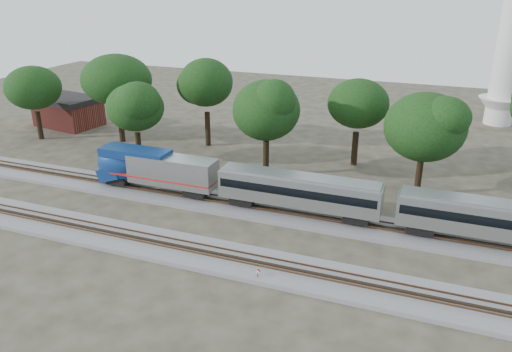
{
  "coord_description": "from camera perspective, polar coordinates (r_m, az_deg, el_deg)",
  "views": [
    {
      "loc": [
        18.63,
        -37.13,
        22.25
      ],
      "look_at": [
        2.54,
        5.0,
        4.24
      ],
      "focal_mm": 35.0,
      "sensor_mm": 36.0,
      "label": 1
    }
  ],
  "objects": [
    {
      "name": "tree_5",
      "position": [
        62.66,
        11.6,
        8.1
      ],
      "size": [
        8.06,
        8.06,
        11.36
      ],
      "color": "black",
      "rests_on": "ground"
    },
    {
      "name": "tree_3",
      "position": [
        69.2,
        -5.73,
        10.57
      ],
      "size": [
        9.1,
        9.1,
        12.82
      ],
      "color": "black",
      "rests_on": "ground"
    },
    {
      "name": "brick_building",
      "position": [
        85.83,
        -20.66,
        6.95
      ],
      "size": [
        10.56,
        8.18,
        4.63
      ],
      "rotation": [
        0.0,
        0.0,
        -0.15
      ],
      "color": "maroon",
      "rests_on": "ground"
    },
    {
      "name": "tree_0",
      "position": [
        78.81,
        -24.12,
        9.18
      ],
      "size": [
        7.74,
        7.74,
        10.91
      ],
      "color": "black",
      "rests_on": "ground"
    },
    {
      "name": "tree_2",
      "position": [
        64.47,
        -13.65,
        7.6
      ],
      "size": [
        7.28,
        7.28,
        10.26
      ],
      "color": "black",
      "rests_on": "ground"
    },
    {
      "name": "tree_4",
      "position": [
        57.77,
        1.19,
        7.51
      ],
      "size": [
        8.18,
        8.18,
        11.53
      ],
      "color": "black",
      "rests_on": "ground"
    },
    {
      "name": "tree_1",
      "position": [
        73.32,
        -15.66,
        10.55
      ],
      "size": [
        9.13,
        9.13,
        12.87
      ],
      "color": "black",
      "rests_on": "ground"
    },
    {
      "name": "tree_6",
      "position": [
        55.17,
        18.75,
        5.31
      ],
      "size": [
        7.84,
        7.84,
        11.06
      ],
      "color": "black",
      "rests_on": "ground"
    },
    {
      "name": "track_near",
      "position": [
        43.94,
        -7.38,
        -8.54
      ],
      "size": [
        160.0,
        5.0,
        0.73
      ],
      "color": "slate",
      "rests_on": "ground"
    },
    {
      "name": "switch_stand_white",
      "position": [
        39.78,
        0.18,
        -11.18
      ],
      "size": [
        0.3,
        0.06,
        0.96
      ],
      "rotation": [
        0.0,
        0.0,
        0.07
      ],
      "color": "#512D19",
      "rests_on": "ground"
    },
    {
      "name": "switch_lever",
      "position": [
        40.56,
        -2.48,
        -11.27
      ],
      "size": [
        0.55,
        0.4,
        0.3
      ],
      "primitive_type": "cube",
      "rotation": [
        0.0,
        0.0,
        0.22
      ],
      "color": "#512D19",
      "rests_on": "ground"
    },
    {
      "name": "track_far",
      "position": [
        51.9,
        -2.23,
        -3.38
      ],
      "size": [
        160.0,
        5.0,
        0.73
      ],
      "color": "slate",
      "rests_on": "ground"
    },
    {
      "name": "switch_stand_red",
      "position": [
        40.04,
        0.29,
        -11.01
      ],
      "size": [
        0.28,
        0.05,
        0.89
      ],
      "rotation": [
        0.0,
        0.0,
        -0.05
      ],
      "color": "#512D19",
      "rests_on": "ground"
    },
    {
      "name": "ground",
      "position": [
        47.13,
        -5.09,
        -6.5
      ],
      "size": [
        160.0,
        160.0,
        0.0
      ],
      "primitive_type": "plane",
      "color": "#383328",
      "rests_on": "ground"
    }
  ]
}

